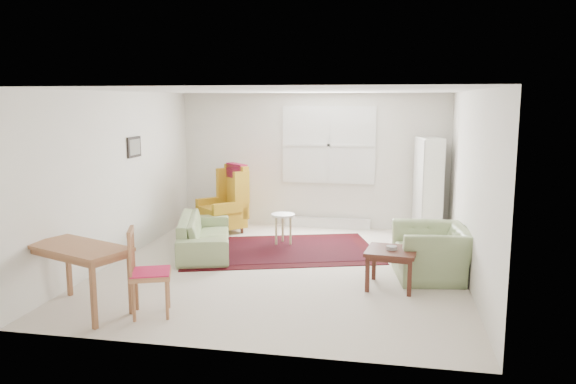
% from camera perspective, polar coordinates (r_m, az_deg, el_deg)
% --- Properties ---
extents(room, '(5.04, 5.54, 2.51)m').
position_cam_1_polar(room, '(8.04, 0.01, 1.35)').
color(room, beige).
rests_on(room, ground).
extents(rug, '(3.48, 2.77, 0.03)m').
position_cam_1_polar(rug, '(8.99, -0.90, -5.88)').
color(rug, black).
rests_on(rug, ground).
extents(sofa, '(1.29, 2.07, 0.78)m').
position_cam_1_polar(sofa, '(8.95, -8.49, -3.56)').
color(sofa, '#859765').
rests_on(sofa, ground).
extents(armchair, '(1.09, 1.21, 0.84)m').
position_cam_1_polar(armchair, '(7.81, 14.47, -5.46)').
color(armchair, '#859765').
rests_on(armchair, ground).
extents(wingback_chair, '(1.04, 1.04, 1.24)m').
position_cam_1_polar(wingback_chair, '(10.15, -6.77, -0.69)').
color(wingback_chair, '#BE8C1D').
rests_on(wingback_chair, ground).
extents(coffee_table, '(0.69, 0.69, 0.51)m').
position_cam_1_polar(coffee_table, '(7.33, 10.43, -7.63)').
color(coffee_table, '#471F15').
rests_on(coffee_table, ground).
extents(stool, '(0.48, 0.48, 0.52)m').
position_cam_1_polar(stool, '(9.31, -0.50, -3.78)').
color(stool, white).
rests_on(stool, ground).
extents(cabinet, '(0.50, 0.75, 1.73)m').
position_cam_1_polar(cabinet, '(10.09, 14.06, 0.46)').
color(cabinet, white).
rests_on(cabinet, ground).
extents(desk, '(1.34, 1.01, 0.76)m').
position_cam_1_polar(desk, '(6.82, -20.38, -8.24)').
color(desk, '#A06740').
rests_on(desk, ground).
extents(desk_chair, '(0.56, 0.56, 0.99)m').
position_cam_1_polar(desk_chair, '(6.44, -13.79, -7.88)').
color(desk_chair, '#A06740').
rests_on(desk_chair, ground).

